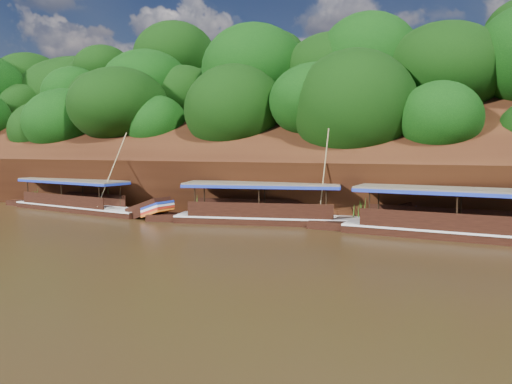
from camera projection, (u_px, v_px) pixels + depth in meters
ground at (194, 246)px, 23.78m from camera, size 160.00×160.00×0.00m
riverbank at (320, 178)px, 44.53m from camera, size 120.00×30.06×19.40m
boat_0 at (494, 229)px, 25.00m from camera, size 16.04×4.13×7.06m
boat_1 at (286, 215)px, 30.49m from camera, size 14.55×4.98×6.21m
boat_2 at (86, 205)px, 35.96m from camera, size 14.70×4.34×6.10m
reeds at (222, 205)px, 33.76m from camera, size 49.34×2.25×1.79m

